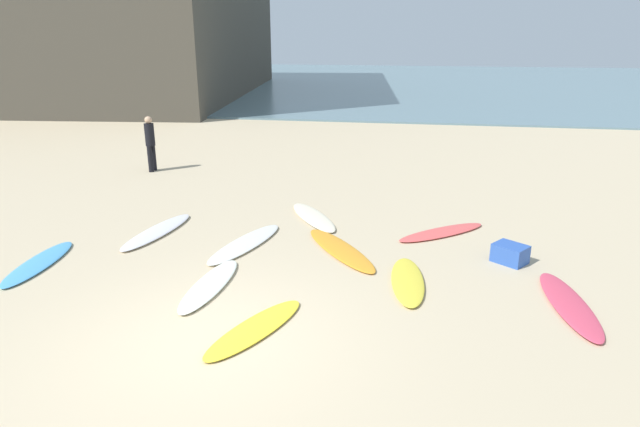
# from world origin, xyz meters

# --- Properties ---
(ground_plane) EXTENTS (120.00, 120.00, 0.00)m
(ground_plane) POSITION_xyz_m (0.00, 0.00, 0.00)
(ground_plane) COLOR #C6B28E
(ocean_water) EXTENTS (120.00, 40.00, 0.08)m
(ocean_water) POSITION_xyz_m (0.00, 38.87, 0.04)
(ocean_water) COLOR slate
(ocean_water) RESTS_ON ground_plane
(surfboard_0) EXTENTS (1.32, 2.06, 0.07)m
(surfboard_0) POSITION_xyz_m (0.55, 0.39, 0.03)
(surfboard_0) COLOR yellow
(surfboard_0) RESTS_ON ground_plane
(surfboard_1) EXTENTS (2.02, 1.75, 0.07)m
(surfboard_1) POSITION_xyz_m (3.33, 4.82, 0.04)
(surfboard_1) COLOR #E45451
(surfboard_1) RESTS_ON ground_plane
(surfboard_2) EXTENTS (1.89, 2.36, 0.06)m
(surfboard_2) POSITION_xyz_m (1.36, 3.53, 0.03)
(surfboard_2) COLOR orange
(surfboard_2) RESTS_ON ground_plane
(surfboard_3) EXTENTS (1.23, 2.46, 0.08)m
(surfboard_3) POSITION_xyz_m (-0.54, 3.51, 0.04)
(surfboard_3) COLOR silver
(surfboard_3) RESTS_ON ground_plane
(surfboard_4) EXTENTS (0.90, 2.41, 0.09)m
(surfboard_4) POSITION_xyz_m (-2.57, 3.86, 0.04)
(surfboard_4) COLOR silver
(surfboard_4) RESTS_ON ground_plane
(surfboard_5) EXTENTS (0.63, 2.13, 0.08)m
(surfboard_5) POSITION_xyz_m (-0.58, 1.61, 0.04)
(surfboard_5) COLOR white
(surfboard_5) RESTS_ON ground_plane
(surfboard_6) EXTENTS (1.61, 2.15, 0.08)m
(surfboard_6) POSITION_xyz_m (0.50, 5.33, 0.04)
(surfboard_6) COLOR beige
(surfboard_6) RESTS_ON ground_plane
(surfboard_7) EXTENTS (0.69, 2.15, 0.07)m
(surfboard_7) POSITION_xyz_m (-3.98, 1.96, 0.04)
(surfboard_7) COLOR #4DA2E1
(surfboard_7) RESTS_ON ground_plane
(surfboard_8) EXTENTS (0.69, 1.97, 0.09)m
(surfboard_8) POSITION_xyz_m (2.67, 2.31, 0.04)
(surfboard_8) COLOR yellow
(surfboard_8) RESTS_ON ground_plane
(surfboard_9) EXTENTS (0.77, 2.34, 0.08)m
(surfboard_9) POSITION_xyz_m (5.15, 1.89, 0.04)
(surfboard_9) COLOR #D7435C
(surfboard_9) RESTS_ON ground_plane
(beachgoer_near) EXTENTS (0.30, 0.34, 1.65)m
(beachgoer_near) POSITION_xyz_m (-5.05, 8.86, 0.91)
(beachgoer_near) COLOR black
(beachgoer_near) RESTS_ON ground_plane
(beach_cooler) EXTENTS (0.72, 0.69, 0.34)m
(beach_cooler) POSITION_xyz_m (4.50, 3.51, 0.17)
(beach_cooler) COLOR #2D56B2
(beach_cooler) RESTS_ON ground_plane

